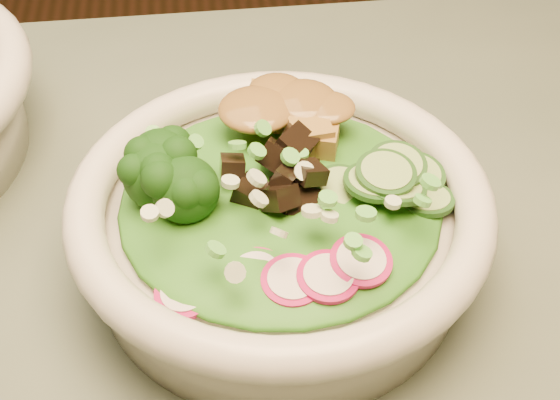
{
  "coord_description": "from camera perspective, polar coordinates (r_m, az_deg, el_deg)",
  "views": [
    {
      "loc": [
        0.03,
        -0.24,
        1.11
      ],
      "look_at": [
        0.07,
        0.08,
        0.8
      ],
      "focal_mm": 50.0,
      "sensor_mm": 36.0,
      "label": 1
    }
  ],
  "objects": [
    {
      "name": "radish_slices",
      "position": [
        0.4,
        0.84,
        -5.43
      ],
      "size": [
        0.11,
        0.06,
        0.02
      ],
      "primitive_type": null,
      "rotation": [
        0.0,
        0.0,
        -0.29
      ],
      "color": "#9F0C49",
      "rests_on": "salad_bowl"
    },
    {
      "name": "tofu_cubes",
      "position": [
        0.48,
        -0.18,
        5.63
      ],
      "size": [
        0.09,
        0.08,
        0.03
      ],
      "primitive_type": null,
      "rotation": [
        0.0,
        0.0,
        -0.29
      ],
      "color": "olive",
      "rests_on": "salad_bowl"
    },
    {
      "name": "scallion_garnish",
      "position": [
        0.43,
        0.0,
        2.17
      ],
      "size": [
        0.17,
        0.17,
        0.02
      ],
      "primitive_type": null,
      "color": "#57B841",
      "rests_on": "salad_bowl"
    },
    {
      "name": "lettuce_bed",
      "position": [
        0.44,
        0.0,
        0.09
      ],
      "size": [
        0.18,
        0.18,
        0.02
      ],
      "primitive_type": "ellipsoid",
      "color": "#256615",
      "rests_on": "salad_bowl"
    },
    {
      "name": "broccoli_florets",
      "position": [
        0.43,
        -7.47,
        0.99
      ],
      "size": [
        0.09,
        0.08,
        0.04
      ],
      "primitive_type": null,
      "rotation": [
        0.0,
        0.0,
        -0.29
      ],
      "color": "black",
      "rests_on": "salad_bowl"
    },
    {
      "name": "cucumber_slices",
      "position": [
        0.44,
        7.67,
        1.24
      ],
      "size": [
        0.08,
        0.08,
        0.03
      ],
      "primitive_type": null,
      "rotation": [
        0.0,
        0.0,
        -0.29
      ],
      "color": "#88AE61",
      "rests_on": "salad_bowl"
    },
    {
      "name": "mushroom_heap",
      "position": [
        0.44,
        -0.07,
        2.21
      ],
      "size": [
        0.08,
        0.08,
        0.04
      ],
      "primitive_type": null,
      "rotation": [
        0.0,
        0.0,
        -0.29
      ],
      "color": "black",
      "rests_on": "salad_bowl"
    },
    {
      "name": "salad_bowl",
      "position": [
        0.46,
        0.0,
        -1.71
      ],
      "size": [
        0.24,
        0.24,
        0.07
      ],
      "rotation": [
        0.0,
        0.0,
        -0.29
      ],
      "color": "beige",
      "rests_on": "dining_table"
    },
    {
      "name": "peanut_sauce",
      "position": [
        0.47,
        -0.18,
        6.77
      ],
      "size": [
        0.06,
        0.05,
        0.01
      ],
      "primitive_type": "ellipsoid",
      "color": "brown",
      "rests_on": "tofu_cubes"
    }
  ]
}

